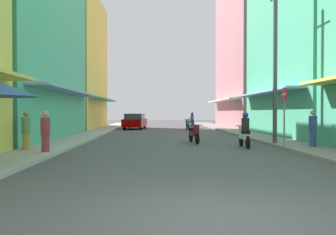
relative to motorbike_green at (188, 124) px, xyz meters
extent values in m
plane|color=#4C4C4F|center=(-1.93, -7.62, -0.50)|extent=(91.76, 91.76, 0.00)
cube|color=#ADA89E|center=(-7.38, -7.62, -0.44)|extent=(1.92, 49.71, 0.12)
cube|color=gray|center=(3.53, -7.62, -0.44)|extent=(1.92, 49.71, 0.12)
cube|color=#4CB28C|center=(-11.35, -9.63, 6.21)|extent=(6.00, 12.45, 13.43)
cube|color=#8CA5CC|center=(-7.85, -9.63, 2.30)|extent=(1.10, 11.20, 0.12)
cube|color=#EFD159|center=(-11.35, 2.56, 5.87)|extent=(6.00, 10.81, 12.74)
cube|color=#4CB28C|center=(-7.85, 2.56, 2.30)|extent=(1.10, 9.73, 0.12)
cube|color=#4CB28C|center=(7.49, -8.51, 6.64)|extent=(6.00, 11.25, 14.29)
cube|color=#8CA5CC|center=(3.99, -8.51, 2.30)|extent=(1.10, 10.13, 0.12)
cube|color=#B7727F|center=(7.49, 4.60, 7.53)|extent=(6.00, 13.00, 16.06)
cube|color=silver|center=(3.99, 4.60, 2.30)|extent=(1.10, 11.70, 0.12)
cylinder|color=black|center=(-0.13, -0.56, -0.22)|extent=(0.21, 0.56, 0.56)
cylinder|color=black|center=(0.15, 0.66, -0.22)|extent=(0.21, 0.56, 0.56)
cube|color=#197233|center=(0.02, 0.10, 0.00)|extent=(0.50, 1.04, 0.24)
cube|color=black|center=(0.07, 0.29, 0.20)|extent=(0.40, 0.61, 0.14)
cylinder|color=#197233|center=(-0.10, -0.44, 0.20)|extent=(0.28, 0.28, 0.45)
cylinder|color=black|center=(-0.10, -0.44, 0.45)|extent=(0.54, 0.15, 0.03)
cylinder|color=black|center=(1.15, -14.00, -0.22)|extent=(0.09, 0.56, 0.56)
cylinder|color=black|center=(1.12, -15.25, -0.22)|extent=(0.09, 0.56, 0.56)
cube|color=silver|center=(1.14, -14.67, 0.00)|extent=(0.31, 1.01, 0.24)
cube|color=black|center=(1.13, -14.87, 0.20)|extent=(0.29, 0.57, 0.14)
cylinder|color=silver|center=(1.15, -14.12, 0.20)|extent=(0.28, 0.28, 0.45)
cylinder|color=black|center=(1.15, -14.12, 0.45)|extent=(0.55, 0.04, 0.03)
cylinder|color=#262628|center=(1.13, -14.82, 0.55)|extent=(0.34, 0.34, 0.55)
sphere|color=#1E38B7|center=(1.13, -14.82, 0.95)|extent=(0.26, 0.26, 0.26)
cylinder|color=black|center=(-0.79, -13.11, -0.22)|extent=(0.16, 0.57, 0.56)
cylinder|color=black|center=(-0.97, -11.87, -0.22)|extent=(0.16, 0.57, 0.56)
cube|color=maroon|center=(-0.89, -12.44, 0.00)|extent=(0.43, 1.03, 0.24)
cube|color=black|center=(-0.92, -12.24, 0.20)|extent=(0.36, 0.60, 0.14)
cylinder|color=maroon|center=(-0.81, -12.99, 0.20)|extent=(0.28, 0.28, 0.45)
cylinder|color=black|center=(-0.81, -12.99, 0.45)|extent=(0.55, 0.11, 0.03)
cylinder|color=black|center=(0.65, 3.66, -0.22)|extent=(0.10, 0.56, 0.56)
cylinder|color=black|center=(0.70, 2.41, -0.22)|extent=(0.10, 0.56, 0.56)
cube|color=#1E38B7|center=(0.68, 2.99, 0.00)|extent=(0.32, 1.01, 0.24)
cube|color=black|center=(0.69, 2.79, 0.20)|extent=(0.30, 0.57, 0.14)
cylinder|color=#1E38B7|center=(0.66, 3.53, 0.20)|extent=(0.28, 0.28, 0.45)
cylinder|color=black|center=(0.66, 3.53, 0.45)|extent=(0.55, 0.05, 0.03)
cylinder|color=#334C8C|center=(0.69, 2.84, 0.55)|extent=(0.34, 0.34, 0.55)
sphere|color=black|center=(0.69, 2.84, 0.95)|extent=(0.26, 0.26, 0.26)
cube|color=#8C0000|center=(-4.83, 1.57, 0.10)|extent=(2.15, 4.25, 0.70)
cube|color=#333D47|center=(-4.84, 1.42, 0.65)|extent=(1.80, 2.25, 0.60)
cylinder|color=black|center=(-5.45, 2.89, -0.18)|extent=(0.24, 0.65, 0.64)
cylinder|color=black|center=(-3.96, 2.74, -0.18)|extent=(0.24, 0.65, 0.64)
cylinder|color=black|center=(-5.70, 0.40, -0.18)|extent=(0.24, 0.65, 0.64)
cylinder|color=black|center=(-4.20, 0.25, -0.18)|extent=(0.24, 0.65, 0.64)
cylinder|color=#BF8C3F|center=(-7.90, -16.13, -0.13)|extent=(0.28, 0.28, 0.74)
cylinder|color=#598C59|center=(-7.90, -16.13, 0.56)|extent=(0.34, 0.34, 0.63)
sphere|color=#9E7256|center=(-7.90, -16.13, 1.01)|extent=(0.22, 0.22, 0.22)
cylinder|color=#334C8C|center=(3.83, -15.50, -0.12)|extent=(0.28, 0.28, 0.77)
cylinder|color=#334C8C|center=(3.83, -15.50, 0.59)|extent=(0.34, 0.34, 0.65)
sphere|color=tan|center=(3.83, -15.50, 1.06)|extent=(0.22, 0.22, 0.22)
cylinder|color=#99333F|center=(-6.86, -17.01, -0.13)|extent=(0.28, 0.28, 0.75)
cylinder|color=#99333F|center=(-6.86, -17.01, 0.56)|extent=(0.34, 0.34, 0.63)
sphere|color=tan|center=(-6.86, -17.01, 1.02)|extent=(0.22, 0.22, 0.22)
cylinder|color=#4C4C4F|center=(2.81, -13.82, 3.31)|extent=(0.20, 0.20, 7.63)
cylinder|color=gray|center=(2.71, -15.20, 0.80)|extent=(0.07, 0.07, 2.60)
cylinder|color=red|center=(2.71, -15.20, 1.85)|extent=(0.02, 0.60, 0.60)
cube|color=white|center=(2.71, -15.20, 1.85)|extent=(0.03, 0.40, 0.10)
camera|label=1|loc=(-2.78, -29.10, 1.07)|focal=34.95mm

